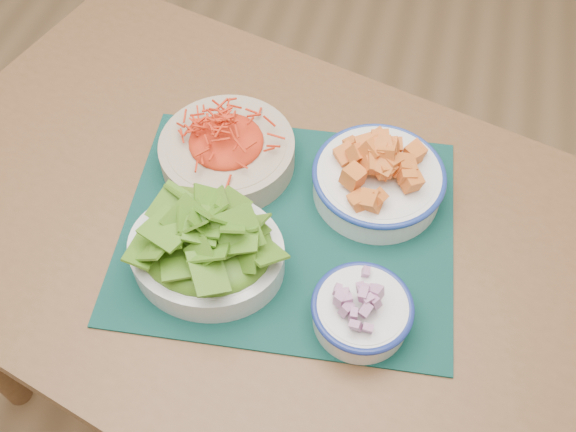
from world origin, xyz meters
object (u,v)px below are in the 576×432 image
object	(u,v)px
lettuce_bowl	(206,246)
squash_bowl	(379,174)
carrot_bowl	(227,147)
table	(246,248)
placemat	(288,228)
onion_bowl	(362,309)

from	to	relation	value
lettuce_bowl	squash_bowl	bearing A→B (deg)	42.33
carrot_bowl	lettuce_bowl	world-z (taller)	lettuce_bowl
carrot_bowl	lettuce_bowl	distance (m)	0.20
table	carrot_bowl	bearing A→B (deg)	134.26
carrot_bowl	squash_bowl	xyz separation A→B (m)	(0.25, 0.00, 0.01)
placemat	squash_bowl	distance (m)	0.17
placemat	squash_bowl	xyz separation A→B (m)	(0.12, 0.10, 0.05)
squash_bowl	table	bearing A→B (deg)	-155.38
placemat	table	bearing A→B (deg)	166.38
placemat	lettuce_bowl	bearing A→B (deg)	-142.52
placemat	lettuce_bowl	distance (m)	0.15
squash_bowl	onion_bowl	world-z (taller)	squash_bowl
onion_bowl	carrot_bowl	bearing A→B (deg)	139.17
squash_bowl	lettuce_bowl	bearing A→B (deg)	-138.38
carrot_bowl	onion_bowl	distance (m)	0.35
placemat	carrot_bowl	xyz separation A→B (m)	(-0.13, 0.10, 0.04)
placemat	lettuce_bowl	xyz separation A→B (m)	(-0.10, -0.09, 0.05)
placemat	carrot_bowl	bearing A→B (deg)	135.80
table	squash_bowl	distance (m)	0.27
carrot_bowl	squash_bowl	size ratio (longest dim) A/B	1.08
table	squash_bowl	size ratio (longest dim) A/B	5.18
table	lettuce_bowl	xyz separation A→B (m)	(-0.02, -0.10, 0.16)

